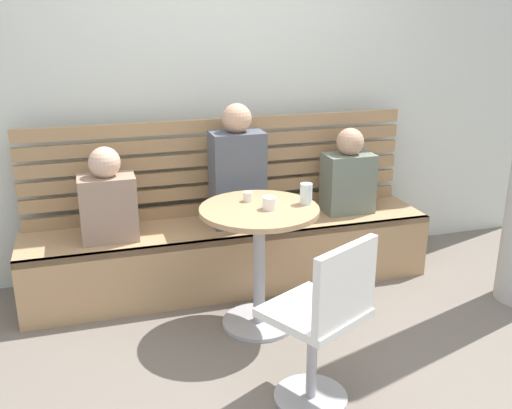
# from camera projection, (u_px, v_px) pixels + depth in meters

# --- Properties ---
(ground) EXTENTS (8.00, 8.00, 0.00)m
(ground) POSITION_uv_depth(u_px,v_px,m) (292.00, 386.00, 2.94)
(ground) COLOR #70665B
(back_wall) EXTENTS (5.20, 0.10, 2.90)m
(back_wall) POSITION_uv_depth(u_px,v_px,m) (213.00, 63.00, 3.96)
(back_wall) COLOR silver
(back_wall) RESTS_ON ground
(booth_bench) EXTENTS (2.70, 0.52, 0.44)m
(booth_bench) POSITION_uv_depth(u_px,v_px,m) (231.00, 254.00, 3.95)
(booth_bench) COLOR tan
(booth_bench) RESTS_ON ground
(booth_backrest) EXTENTS (2.65, 0.04, 0.67)m
(booth_backrest) POSITION_uv_depth(u_px,v_px,m) (221.00, 166.00, 4.00)
(booth_backrest) COLOR #A68157
(booth_backrest) RESTS_ON booth_bench
(cafe_table) EXTENTS (0.68, 0.68, 0.74)m
(cafe_table) POSITION_uv_depth(u_px,v_px,m) (259.00, 244.00, 3.35)
(cafe_table) COLOR #ADADB2
(cafe_table) RESTS_ON ground
(white_chair) EXTENTS (0.54, 0.54, 0.85)m
(white_chair) POSITION_uv_depth(u_px,v_px,m) (324.00, 318.00, 2.65)
(white_chair) COLOR #ADADB2
(white_chair) RESTS_ON ground
(person_adult) EXTENTS (0.34, 0.22, 0.80)m
(person_adult) POSITION_uv_depth(u_px,v_px,m) (237.00, 171.00, 3.78)
(person_adult) COLOR #4C515B
(person_adult) RESTS_ON booth_bench
(person_child_left) EXTENTS (0.34, 0.22, 0.59)m
(person_child_left) POSITION_uv_depth(u_px,v_px,m) (108.00, 200.00, 3.55)
(person_child_left) COLOR #9E7F6B
(person_child_left) RESTS_ON booth_bench
(person_child_middle) EXTENTS (0.34, 0.22, 0.59)m
(person_child_middle) POSITION_uv_depth(u_px,v_px,m) (348.00, 176.00, 4.05)
(person_child_middle) COLOR slate
(person_child_middle) RESTS_ON booth_bench
(cup_glass_tall) EXTENTS (0.07, 0.07, 0.12)m
(cup_glass_tall) POSITION_uv_depth(u_px,v_px,m) (306.00, 194.00, 3.33)
(cup_glass_tall) COLOR silver
(cup_glass_tall) RESTS_ON cafe_table
(cup_ceramic_white) EXTENTS (0.08, 0.08, 0.07)m
(cup_ceramic_white) POSITION_uv_depth(u_px,v_px,m) (270.00, 203.00, 3.25)
(cup_ceramic_white) COLOR white
(cup_ceramic_white) RESTS_ON cafe_table
(cup_espresso_small) EXTENTS (0.06, 0.06, 0.05)m
(cup_espresso_small) POSITION_uv_depth(u_px,v_px,m) (248.00, 197.00, 3.38)
(cup_espresso_small) COLOR silver
(cup_espresso_small) RESTS_ON cafe_table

